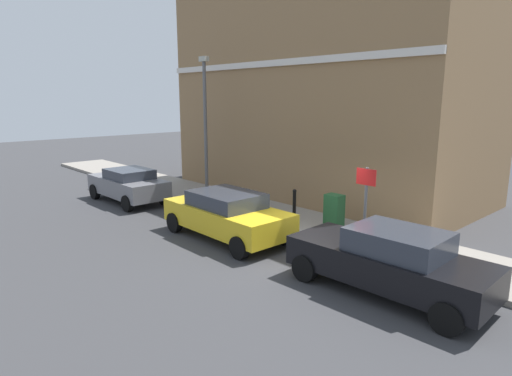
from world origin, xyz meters
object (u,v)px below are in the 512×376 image
object	(u,v)px
car_yellow	(227,214)
street_sign	(366,197)
utility_cabinet	(334,214)
car_grey	(128,184)
bollard_near_cabinet	(294,203)
car_black	(389,261)
bollard_far_kerb	(239,200)
lamppost	(205,121)

from	to	relation	value
car_yellow	street_sign	world-z (taller)	street_sign
utility_cabinet	car_grey	bearing A→B (deg)	107.49
car_yellow	utility_cabinet	xyz separation A→B (m)	(2.69, -2.03, -0.09)
car_grey	street_sign	distance (m)	10.38
car_grey	bollard_near_cabinet	bearing A→B (deg)	-158.34
car_black	car_yellow	distance (m)	5.44
car_black	bollard_near_cabinet	world-z (taller)	car_black
street_sign	car_yellow	bearing A→B (deg)	115.60
bollard_far_kerb	lamppost	size ratio (longest dim) A/B	0.18
car_grey	car_yellow	bearing A→B (deg)	179.17
utility_cabinet	lamppost	distance (m)	7.08
car_yellow	car_grey	distance (m)	6.47
bollard_far_kerb	street_sign	xyz separation A→B (m)	(0.13, -5.08, 0.96)
car_yellow	bollard_near_cabinet	world-z (taller)	car_yellow
bollard_near_cabinet	street_sign	size ratio (longest dim) A/B	0.45
car_yellow	street_sign	distance (m)	4.22
utility_cabinet	bollard_near_cabinet	world-z (taller)	utility_cabinet
car_black	car_grey	world-z (taller)	car_black
car_yellow	utility_cabinet	bearing A→B (deg)	-126.49
car_black	utility_cabinet	bearing A→B (deg)	-38.17
car_yellow	bollard_far_kerb	bearing A→B (deg)	-49.96
bollard_near_cabinet	bollard_far_kerb	bearing A→B (deg)	125.04
street_sign	utility_cabinet	bearing A→B (deg)	61.85
car_yellow	bollard_far_kerb	distance (m)	2.14
bollard_near_cabinet	bollard_far_kerb	world-z (taller)	same
car_black	utility_cabinet	distance (m)	4.25
bollard_far_kerb	street_sign	bearing A→B (deg)	-88.49
bollard_near_cabinet	utility_cabinet	bearing A→B (deg)	-93.24
lamppost	utility_cabinet	bearing A→B (deg)	-89.35
bollard_near_cabinet	bollard_far_kerb	size ratio (longest dim) A/B	1.00
car_yellow	bollard_near_cabinet	distance (m)	2.80
car_black	car_grey	xyz separation A→B (m)	(-0.15, 11.91, -0.03)
lamppost	bollard_near_cabinet	bearing A→B (deg)	-87.93
car_yellow	lamppost	distance (m)	5.83
car_grey	bollard_far_kerb	size ratio (longest dim) A/B	3.89
bollard_far_kerb	street_sign	world-z (taller)	street_sign
car_black	street_sign	bearing A→B (deg)	-45.00
utility_cabinet	bollard_near_cabinet	xyz separation A→B (m)	(0.10, 1.77, 0.02)
car_grey	lamppost	size ratio (longest dim) A/B	0.71
car_yellow	utility_cabinet	world-z (taller)	car_yellow
car_yellow	street_sign	bearing A→B (deg)	-153.80
car_black	bollard_near_cabinet	bearing A→B (deg)	-28.52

